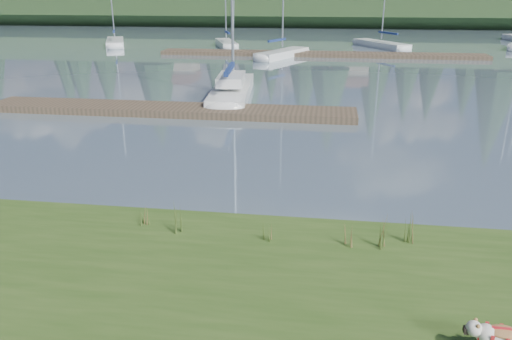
# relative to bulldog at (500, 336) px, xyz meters

# --- Properties ---
(ground) EXTENTS (200.00, 200.00, 0.00)m
(ground) POSITION_rel_bulldog_xyz_m (-5.17, 35.49, -0.66)
(ground) COLOR gray
(ground) RESTS_ON ground
(ridge) EXTENTS (200.00, 20.00, 5.00)m
(ridge) POSITION_rel_bulldog_xyz_m (-5.17, 78.49, 1.84)
(ridge) COLOR #1E351A
(ridge) RESTS_ON ground
(bulldog) EXTENTS (0.81, 0.37, 0.49)m
(bulldog) POSITION_rel_bulldog_xyz_m (0.00, 0.00, 0.00)
(bulldog) COLOR silver
(bulldog) RESTS_ON bank
(sailboat_main) EXTENTS (2.53, 8.78, 12.47)m
(sailboat_main) POSITION_rel_bulldog_xyz_m (-7.17, 18.91, -0.23)
(sailboat_main) COLOR white
(sailboat_main) RESTS_ON ground
(dock_near) EXTENTS (16.00, 2.00, 0.30)m
(dock_near) POSITION_rel_bulldog_xyz_m (-9.17, 14.49, -0.51)
(dock_near) COLOR #4C3D2C
(dock_near) RESTS_ON ground
(dock_far) EXTENTS (26.00, 2.20, 0.30)m
(dock_far) POSITION_rel_bulldog_xyz_m (-3.17, 35.49, -0.51)
(dock_far) COLOR #4C3D2C
(dock_far) RESTS_ON ground
(sailboat_bg_0) EXTENTS (4.36, 7.72, 11.24)m
(sailboat_bg_0) POSITION_rel_bulldog_xyz_m (-23.11, 41.54, -0.33)
(sailboat_bg_0) COLOR white
(sailboat_bg_0) RESTS_ON ground
(sailboat_bg_1) EXTENTS (3.53, 6.89, 10.32)m
(sailboat_bg_1) POSITION_rel_bulldog_xyz_m (-12.18, 41.60, -0.32)
(sailboat_bg_1) COLOR white
(sailboat_bg_1) RESTS_ON ground
(sailboat_bg_2) EXTENTS (4.25, 7.10, 10.85)m
(sailboat_bg_2) POSITION_rel_bulldog_xyz_m (-5.82, 34.65, -0.32)
(sailboat_bg_2) COLOR white
(sailboat_bg_2) RESTS_ON ground
(sailboat_bg_3) EXTENTS (5.26, 7.60, 11.58)m
(sailboat_bg_3) POSITION_rel_bulldog_xyz_m (1.94, 43.06, -0.33)
(sailboat_bg_3) COLOR white
(sailboat_bg_3) RESTS_ON ground
(weed_0) EXTENTS (0.17, 0.14, 0.63)m
(weed_0) POSITION_rel_bulldog_xyz_m (-5.29, 2.93, -0.04)
(weed_0) COLOR #475B23
(weed_0) RESTS_ON bank
(weed_1) EXTENTS (0.17, 0.14, 0.41)m
(weed_1) POSITION_rel_bulldog_xyz_m (-3.49, 2.83, -0.13)
(weed_1) COLOR #475B23
(weed_1) RESTS_ON bank
(weed_2) EXTENTS (0.17, 0.14, 0.71)m
(weed_2) POSITION_rel_bulldog_xyz_m (-1.21, 2.84, -0.01)
(weed_2) COLOR #475B23
(weed_2) RESTS_ON bank
(weed_3) EXTENTS (0.17, 0.14, 0.46)m
(weed_3) POSITION_rel_bulldog_xyz_m (-6.08, 3.15, -0.11)
(weed_3) COLOR #475B23
(weed_3) RESTS_ON bank
(weed_4) EXTENTS (0.17, 0.14, 0.50)m
(weed_4) POSITION_rel_bulldog_xyz_m (-1.91, 2.83, -0.10)
(weed_4) COLOR #475B23
(weed_4) RESTS_ON bank
(weed_5) EXTENTS (0.17, 0.14, 0.66)m
(weed_5) POSITION_rel_bulldog_xyz_m (-0.72, 3.18, -0.03)
(weed_5) COLOR #475B23
(weed_5) RESTS_ON bank
(mud_lip) EXTENTS (60.00, 0.50, 0.14)m
(mud_lip) POSITION_rel_bulldog_xyz_m (-5.17, 3.89, -0.59)
(mud_lip) COLOR #33281C
(mud_lip) RESTS_ON ground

